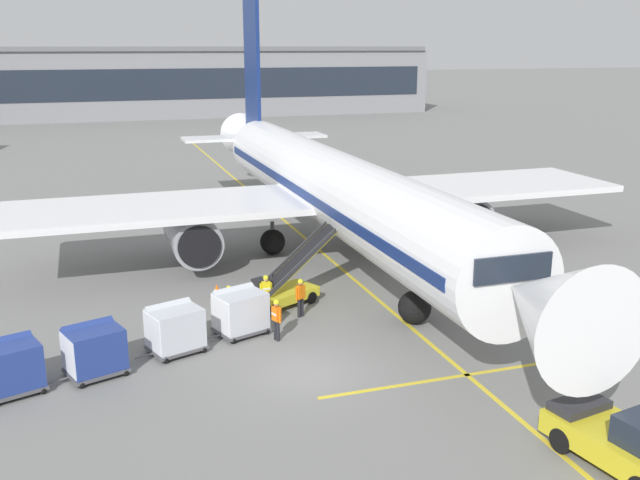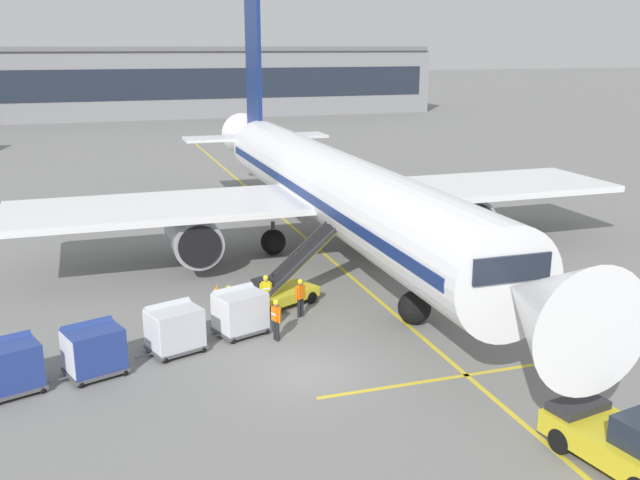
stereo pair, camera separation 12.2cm
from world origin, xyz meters
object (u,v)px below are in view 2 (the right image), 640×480
Objects in this scene: parked_airplane at (330,188)px; pushback_tug at (626,442)px; baggage_cart_lead at (240,311)px; ground_crew_by_carts at (229,302)px; ground_crew_marshaller at (300,295)px; belt_loader at (285,285)px; baggage_cart_fourth at (9,366)px; ground_crew_by_loader at (266,291)px; safety_cone_engine_keepout at (217,291)px; baggage_cart_second at (174,328)px; baggage_cart_third at (93,349)px; ground_crew_wingwalker at (276,317)px.

pushback_tug is (0.96, -22.96, -3.02)m from parked_airplane.
ground_crew_by_carts is (-0.22, 1.13, -0.00)m from baggage_cart_lead.
ground_crew_marshaller is (-4.38, -8.96, -2.85)m from parked_airplane.
belt_loader is 3.85m from baggage_cart_lead.
baggage_cart_fourth is 1.62× the size of ground_crew_by_loader.
pushback_tug reaches higher than safety_cone_engine_keepout.
baggage_cart_second is 6.01m from baggage_cart_fourth.
ground_crew_by_loader is (-5.68, -7.97, -2.85)m from parked_airplane.
baggage_cart_fourth is 11.20m from ground_crew_by_loader.
baggage_cart_third is 0.60× the size of pushback_tug.
baggage_cart_third is 1.62× the size of ground_crew_marshaller.
ground_crew_marshaller is 1.00× the size of ground_crew_wingwalker.
parked_airplane is 18.07m from baggage_cart_third.
baggage_cart_lead is 15.39m from pushback_tug.
pushback_tug is at bearing -47.31° from baggage_cart_second.
belt_loader is at bearing 109.50° from pushback_tug.
baggage_cart_second and baggage_cart_fourth have the same top height.
baggage_cart_fourth is at bearing -162.02° from ground_crew_marshaller.
baggage_cart_lead is at bearing 17.49° from baggage_cart_fourth.
ground_crew_by_carts is at bearing 178.09° from ground_crew_marshaller.
parked_airplane reaches higher than baggage_cart_second.
baggage_cart_lead reaches higher than pushback_tug.
belt_loader is at bearing 34.75° from baggage_cart_second.
safety_cone_engine_keepout is (8.41, 7.24, -0.66)m from baggage_cart_fourth.
belt_loader is at bearing 25.96° from baggage_cart_fourth.
parked_airplane reaches higher than belt_loader.
safety_cone_engine_keepout is (-3.06, 3.52, -0.66)m from ground_crew_marshaller.
ground_crew_by_loader is at bearing 83.53° from ground_crew_wingwalker.
baggage_cart_third reaches higher than ground_crew_by_carts.
ground_crew_marshaller is 2.50× the size of safety_cone_engine_keepout.
ground_crew_marshaller is at bearing -116.07° from parked_airplane.
ground_crew_by_loader is 3.19m from ground_crew_wingwalker.
baggage_cart_lead reaches higher than ground_crew_wingwalker.
ground_crew_by_carts is at bearing -91.14° from safety_cone_engine_keepout.
baggage_cart_fourth is (-2.77, -0.55, 0.00)m from baggage_cart_third.
pushback_tug is at bearing -59.35° from ground_crew_wingwalker.
baggage_cart_second reaches higher than ground_crew_by_loader.
ground_crew_wingwalker is (-6.04, -11.15, -2.85)m from parked_airplane.
pushback_tug is 13.74m from ground_crew_wingwalker.
ground_crew_by_carts and ground_crew_wingwalker have the same top height.
ground_crew_by_carts is at bearing 122.62° from ground_crew_wingwalker.
ground_crew_by_carts is 2.72m from ground_crew_wingwalker.
ground_crew_by_loader and ground_crew_wingwalker have the same top height.
belt_loader is 1.76m from ground_crew_marshaller.
pushback_tug reaches higher than ground_crew_wingwalker.
baggage_cart_second is 3.35m from ground_crew_by_carts.
parked_airplane is 8.78× the size of belt_loader.
pushback_tug is at bearing -37.64° from baggage_cart_third.
belt_loader is 3.39m from safety_cone_engine_keepout.
parked_airplane is 16.07× the size of baggage_cart_fourth.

